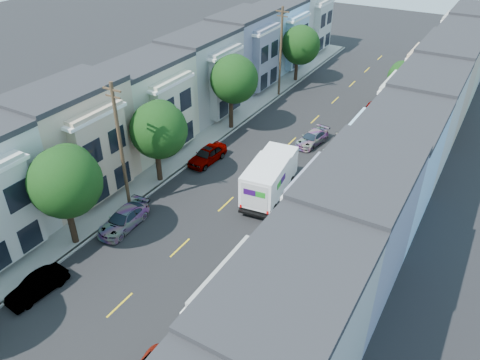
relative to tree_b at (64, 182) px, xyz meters
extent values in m
plane|color=black|center=(6.30, 3.23, -5.15)|extent=(160.00, 160.00, 0.00)
cube|color=black|center=(6.30, 18.23, -5.14)|extent=(12.00, 70.00, 0.02)
cube|color=gray|center=(0.25, 18.23, -5.08)|extent=(0.30, 70.00, 0.15)
cube|color=gray|center=(12.35, 18.23, -5.08)|extent=(0.30, 70.00, 0.15)
cube|color=gray|center=(-1.05, 18.23, -5.08)|extent=(2.60, 70.00, 0.15)
cube|color=gray|center=(13.65, 18.23, -5.08)|extent=(2.60, 70.00, 0.15)
cube|color=gold|center=(6.30, 18.23, -5.15)|extent=(0.12, 70.00, 0.01)
cube|color=#A4CEEC|center=(-4.85, 18.23, -5.15)|extent=(5.00, 70.00, 8.50)
cube|color=#A4CEEC|center=(17.45, 18.23, -5.15)|extent=(5.00, 70.00, 8.50)
cylinder|color=black|center=(-0.30, 0.00, -3.39)|extent=(0.44, 0.44, 3.53)
sphere|color=#164A14|center=(0.00, 0.00, 0.02)|extent=(4.70, 4.70, 4.70)
cylinder|color=black|center=(-0.30, 9.35, -3.53)|extent=(0.44, 0.44, 3.24)
sphere|color=#164A14|center=(0.00, 9.35, -0.31)|extent=(4.59, 4.59, 4.59)
cylinder|color=black|center=(-0.30, 20.91, -3.31)|extent=(0.44, 0.44, 3.69)
sphere|color=#164A14|center=(0.00, 20.91, 0.17)|extent=(4.67, 4.67, 4.67)
cylinder|color=black|center=(-0.30, 36.61, -3.66)|extent=(0.44, 0.44, 2.98)
sphere|color=#164A14|center=(0.00, 36.61, -0.53)|extent=(4.70, 4.70, 4.70)
cylinder|color=black|center=(12.90, 32.99, -3.60)|extent=(0.44, 0.44, 3.10)
sphere|color=#164A14|center=(13.20, 32.99, -0.97)|extent=(3.10, 3.10, 3.10)
cylinder|color=#42301E|center=(0.00, 5.23, -0.15)|extent=(0.26, 0.26, 10.00)
cube|color=#42301E|center=(0.00, 5.23, 4.45)|extent=(1.60, 0.12, 0.12)
cylinder|color=#42301E|center=(0.00, 31.23, -0.15)|extent=(0.26, 0.26, 10.00)
cube|color=#42301E|center=(0.00, 31.23, 4.45)|extent=(1.60, 0.12, 0.12)
cube|color=white|center=(8.65, 11.00, -3.18)|extent=(2.54, 4.56, 2.49)
cube|color=white|center=(8.65, 14.34, -3.28)|extent=(2.54, 2.12, 2.29)
cube|color=black|center=(8.65, 11.96, -4.55)|extent=(2.34, 6.55, 0.25)
cube|color=#2D0A51|center=(8.28, 8.72, -2.88)|extent=(0.95, 0.04, 0.47)
cube|color=#198C1E|center=(9.13, 8.72, -2.88)|extent=(0.74, 0.04, 0.47)
cylinder|color=black|center=(7.51, 9.75, -4.68)|extent=(0.30, 0.95, 0.95)
cylinder|color=black|center=(9.80, 9.75, -4.68)|extent=(0.30, 0.95, 0.95)
cylinder|color=black|center=(7.51, 14.03, -4.68)|extent=(0.30, 0.95, 0.95)
cylinder|color=black|center=(9.80, 14.03, -4.68)|extent=(0.30, 0.95, 0.95)
imported|color=black|center=(8.16, 21.93, -4.55)|extent=(2.29, 4.26, 1.22)
imported|color=black|center=(1.40, -4.55, -4.53)|extent=(1.62, 3.82, 1.24)
imported|color=#A4A5A9|center=(1.40, 3.10, -4.50)|extent=(2.10, 4.48, 1.31)
imported|color=#54141E|center=(1.40, 14.00, -4.43)|extent=(1.99, 4.57, 1.45)
imported|color=silver|center=(11.20, 0.68, -4.54)|extent=(2.11, 4.24, 1.23)
imported|color=black|center=(11.20, 20.10, -4.39)|extent=(2.31, 5.15, 1.52)
imported|color=#0B0B3A|center=(11.20, 30.69, -4.44)|extent=(1.97, 4.50, 1.43)
camera|label=1|loc=(22.33, -15.95, 16.12)|focal=35.00mm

